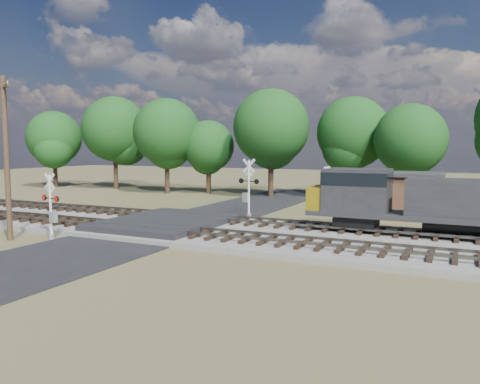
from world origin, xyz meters
The scene contains 11 objects.
ground centered at (0.00, 0.00, 0.00)m, with size 160.00×160.00×0.00m, color #4B502B.
ballast_bed centered at (10.00, 0.50, 0.15)m, with size 140.00×10.00×0.30m, color gray.
road centered at (0.00, 0.00, 0.04)m, with size 7.00×60.00×0.08m, color black.
crossing_panel centered at (0.00, 0.50, 0.32)m, with size 7.00×9.00×0.62m, color #262628.
track_near centered at (3.12, -2.00, 0.41)m, with size 140.00×2.60×0.33m.
track_far centered at (3.12, 3.00, 0.41)m, with size 140.00×2.60×0.33m.
crossing_signal_near centered at (-3.90, -5.33, 1.57)m, with size 1.52×0.37×3.78m.
crossing_signal_far centered at (2.78, 6.95, 1.83)m, with size 1.76×0.48×4.41m.
utility_pole centered at (-5.79, -6.60, 4.84)m, with size 2.09×1.03×9.14m.
equipment_shed centered at (13.56, 12.07, 1.70)m, with size 5.00×5.00×3.37m.
treeline centered at (6.50, 20.80, 6.86)m, with size 84.02×10.68×11.69m.
Camera 1 is at (17.12, -24.49, 5.25)m, focal length 35.00 mm.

